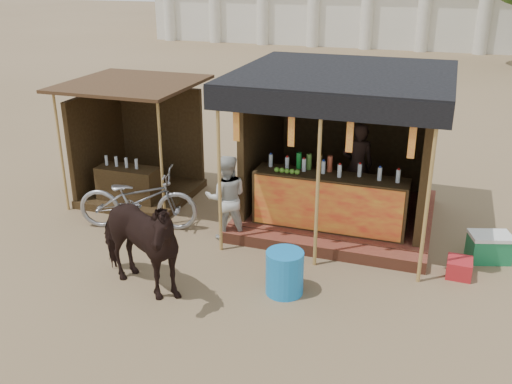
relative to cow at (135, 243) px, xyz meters
The scene contains 9 objects.
ground 1.48m from the cow, ahead, with size 120.00×120.00×0.00m, color #846B4C.
main_stall 4.08m from the cow, 56.16° to the left, with size 3.60×3.61×2.78m.
secondary_stall 3.78m from the cow, 120.39° to the left, with size 2.40×2.40×2.38m.
cow is the anchor object (origin of this frame).
motorbike 2.18m from the cow, 119.26° to the left, with size 0.74×2.13×1.12m, color gray.
bystander 2.11m from the cow, 73.79° to the left, with size 0.73×0.57×1.51m, color beige.
blue_barrel 2.17m from the cow, 17.34° to the left, with size 0.55×0.55×0.66m, color #1B81CF.
red_crate 4.88m from the cow, 23.74° to the left, with size 0.37×0.41×0.28m, color #AD1C21.
cooler 5.56m from the cow, 28.33° to the left, with size 0.74×0.61×0.46m.
Camera 1 is at (2.68, -6.32, 4.47)m, focal length 40.00 mm.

